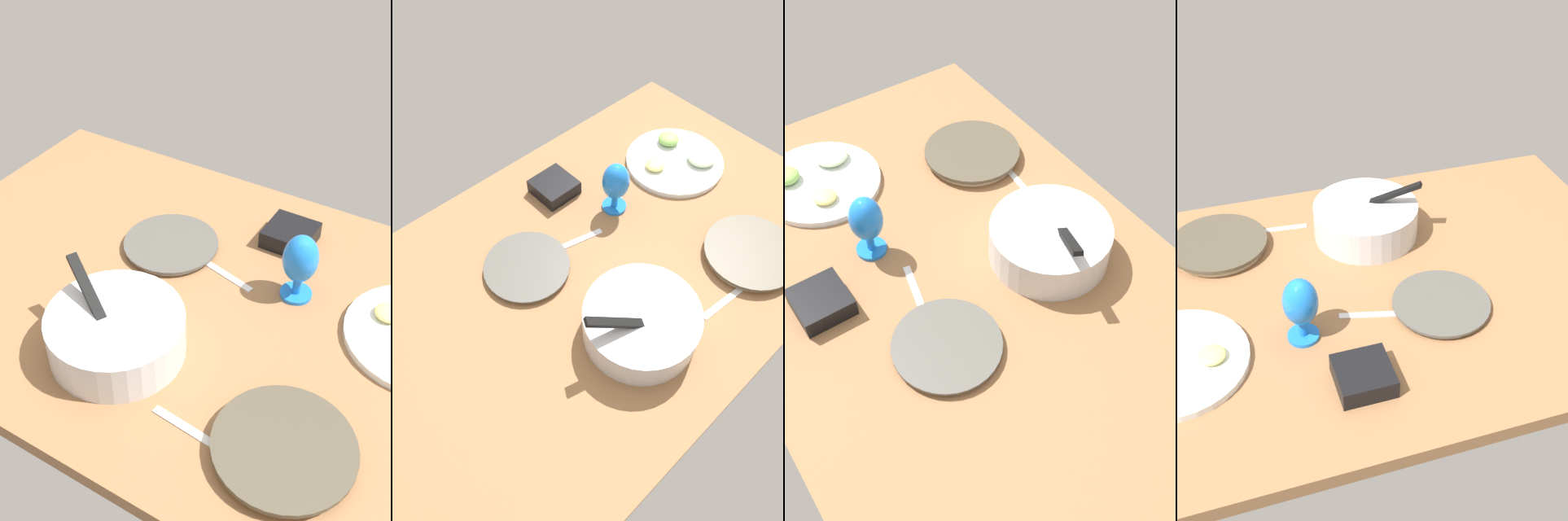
% 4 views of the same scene
% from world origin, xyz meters
% --- Properties ---
extents(ground_plane, '(1.60, 1.04, 0.04)m').
position_xyz_m(ground_plane, '(0.00, 0.00, -0.02)').
color(ground_plane, '#8C603D').
extents(dinner_plate_left, '(0.28, 0.28, 0.03)m').
position_xyz_m(dinner_plate_left, '(-0.35, 0.29, 0.02)').
color(dinner_plate_left, beige).
rests_on(dinner_plate_left, ground_plane).
extents(dinner_plate_right, '(0.25, 0.25, 0.02)m').
position_xyz_m(dinner_plate_right, '(0.17, -0.13, 0.01)').
color(dinner_plate_right, silver).
rests_on(dinner_plate_right, ground_plane).
extents(mixing_bowl, '(0.31, 0.30, 0.18)m').
position_xyz_m(mixing_bowl, '(0.08, 0.24, 0.06)').
color(mixing_bowl, silver).
rests_on(mixing_bowl, ground_plane).
extents(fruit_platter, '(0.34, 0.34, 0.05)m').
position_xyz_m(fruit_platter, '(-0.50, -0.13, 0.01)').
color(fruit_platter, silver).
rests_on(fruit_platter, ground_plane).
extents(hurricane_glass_blue, '(0.09, 0.09, 0.18)m').
position_xyz_m(hurricane_glass_blue, '(-0.19, -0.13, 0.11)').
color(hurricane_glass_blue, blue).
rests_on(hurricane_glass_blue, ground_plane).
extents(square_bowl_black, '(0.13, 0.13, 0.05)m').
position_xyz_m(square_bowl_black, '(-0.09, -0.31, 0.03)').
color(square_bowl_black, black).
rests_on(square_bowl_black, ground_plane).
extents(fork_by_left_plate, '(0.18, 0.03, 0.01)m').
position_xyz_m(fork_by_left_plate, '(-0.17, 0.34, 0.00)').
color(fork_by_left_plate, silver).
rests_on(fork_by_left_plate, ground_plane).
extents(fork_by_right_plate, '(0.18, 0.06, 0.01)m').
position_xyz_m(fork_by_right_plate, '(0.00, -0.11, 0.00)').
color(fork_by_right_plate, silver).
rests_on(fork_by_right_plate, ground_plane).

